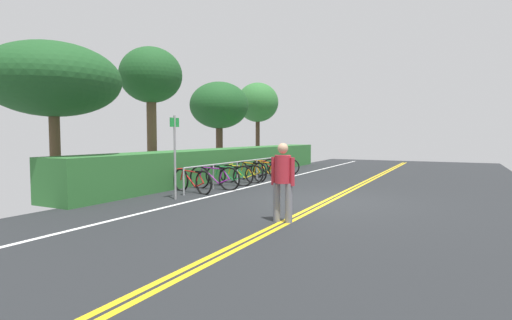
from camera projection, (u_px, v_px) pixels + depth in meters
name	position (u px, v px, depth m)	size (l,w,h in m)	color
ground_plane	(328.00, 202.00, 10.13)	(36.95, 10.65, 0.05)	#232628
centre_line_yellow_inner	(331.00, 201.00, 10.09)	(33.26, 0.10, 0.00)	gold
centre_line_yellow_outer	(325.00, 201.00, 10.16)	(33.26, 0.10, 0.00)	gold
bike_lane_stripe_white	(225.00, 193.00, 11.58)	(33.26, 0.12, 0.00)	white
bike_rack	(247.00, 165.00, 14.42)	(7.64, 0.05, 0.80)	#9EA0A5
bicycle_0	(192.00, 181.00, 11.62)	(0.59, 1.76, 0.74)	black
bicycle_1	(214.00, 178.00, 12.35)	(0.46, 1.86, 0.78)	black
bicycle_2	(229.00, 176.00, 13.25)	(0.61, 1.63, 0.74)	black
bicycle_3	(241.00, 174.00, 14.07)	(0.55, 1.62, 0.71)	black
bicycle_4	(251.00, 171.00, 14.84)	(0.70, 1.71, 0.76)	black
bicycle_5	(266.00, 170.00, 15.64)	(0.57, 1.66, 0.73)	black
bicycle_6	(272.00, 169.00, 16.49)	(0.47, 1.62, 0.68)	black
bicycle_7	(281.00, 166.00, 17.35)	(0.61, 1.62, 0.72)	black
pedestrian	(283.00, 177.00, 7.60)	(0.32, 0.49, 1.56)	slate
sign_post_near	(175.00, 149.00, 10.30)	(0.36, 0.06, 2.23)	gray
hedge_backdrop	(230.00, 162.00, 16.51)	(16.59, 1.35, 1.18)	#2D6B30
tree_near_left	(53.00, 80.00, 10.33)	(3.50, 3.50, 4.16)	brown
tree_mid	(151.00, 77.00, 14.00)	(2.23, 2.23, 4.89)	brown
tree_far_right	(219.00, 106.00, 18.84)	(2.85, 2.85, 4.31)	#473323
tree_extra	(258.00, 103.00, 23.29)	(2.48, 2.48, 4.88)	#473323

